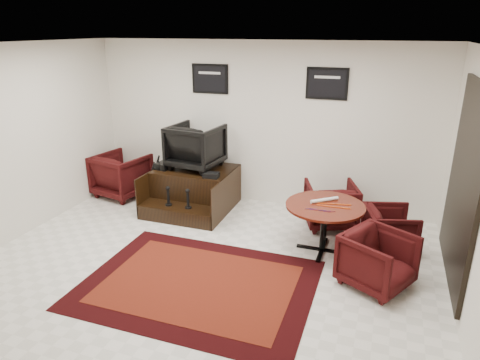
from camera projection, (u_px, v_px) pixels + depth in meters
name	position (u px, v px, depth m)	size (l,w,h in m)	color
ground	(203.00, 269.00, 5.59)	(6.00, 6.00, 0.00)	white
room_shell	(235.00, 137.00, 4.97)	(6.02, 5.02, 2.81)	white
area_rug	(198.00, 284.00, 5.26)	(2.79, 2.09, 0.01)	black
shine_podium	(194.00, 190.00, 7.43)	(1.33, 1.37, 0.69)	black
shine_chair	(196.00, 144.00, 7.29)	(0.82, 0.76, 0.84)	black
shoes_pair	(164.00, 165.00, 7.37)	(0.27, 0.32, 0.11)	black
polish_kit	(211.00, 175.00, 6.92)	(0.24, 0.17, 0.08)	black
umbrella_black	(149.00, 182.00, 7.55)	(0.31, 0.11, 0.82)	black
umbrella_hooked	(154.00, 178.00, 7.62)	(0.34, 0.13, 0.92)	black
armchair_side	(122.00, 173.00, 7.92)	(0.85, 0.80, 0.88)	black
meeting_table	(325.00, 211.00, 5.85)	(1.08, 1.08, 0.71)	#47150A
table_chair_back	(331.00, 203.00, 6.71)	(0.75, 0.71, 0.78)	black
table_chair_window	(390.00, 227.00, 6.01)	(0.65, 0.61, 0.67)	black
table_chair_corner	(378.00, 258.00, 5.13)	(0.73, 0.69, 0.75)	black
paper_roll	(324.00, 200.00, 5.92)	(0.05, 0.05, 0.42)	white
table_clutter	(331.00, 206.00, 5.75)	(0.57, 0.34, 0.01)	#D9460C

